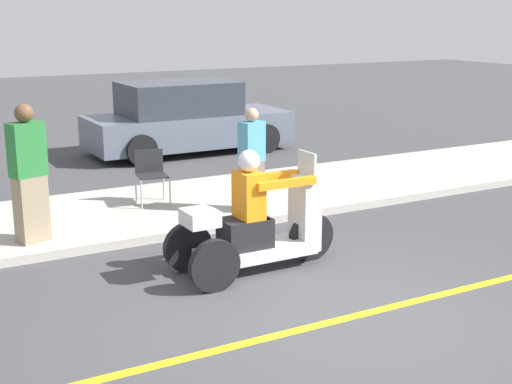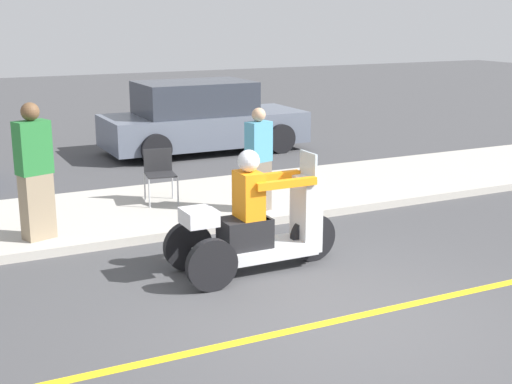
{
  "view_description": "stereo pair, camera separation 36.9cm",
  "coord_description": "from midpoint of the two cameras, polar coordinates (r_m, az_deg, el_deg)",
  "views": [
    {
      "loc": [
        -4.06,
        -5.38,
        3.0
      ],
      "look_at": [
        -0.15,
        1.66,
        0.97
      ],
      "focal_mm": 50.0,
      "sensor_mm": 36.0,
      "label": 1
    },
    {
      "loc": [
        -3.73,
        -5.55,
        3.0
      ],
      "look_at": [
        -0.15,
        1.66,
        0.97
      ],
      "focal_mm": 50.0,
      "sensor_mm": 36.0,
      "label": 2
    }
  ],
  "objects": [
    {
      "name": "ground_plane",
      "position": [
        7.36,
        5.98,
        -9.99
      ],
      "size": [
        60.0,
        60.0,
        0.0
      ],
      "primitive_type": "plane",
      "color": "#424244"
    },
    {
      "name": "lane_stripe",
      "position": [
        7.28,
        5.0,
        -10.22
      ],
      "size": [
        24.0,
        0.12,
        0.01
      ],
      "color": "gold",
      "rests_on": "ground"
    },
    {
      "name": "sidewalk_strip",
      "position": [
        11.19,
        -7.59,
        -1.19
      ],
      "size": [
        28.0,
        2.8,
        0.12
      ],
      "color": "#B2ADA3",
      "rests_on": "ground"
    },
    {
      "name": "motorcycle_trike",
      "position": [
        8.43,
        -1.19,
        -2.88
      ],
      "size": [
        2.11,
        0.83,
        1.48
      ],
      "color": "black",
      "rests_on": "ground"
    },
    {
      "name": "spectator_end_of_line",
      "position": [
        9.53,
        -18.78,
        1.18
      ],
      "size": [
        0.48,
        0.37,
        1.79
      ],
      "color": "gray",
      "rests_on": "sidewalk_strip"
    },
    {
      "name": "spectator_far_back",
      "position": [
        10.51,
        -1.35,
        2.44
      ],
      "size": [
        0.41,
        0.31,
        1.54
      ],
      "color": "#726656",
      "rests_on": "sidewalk_strip"
    },
    {
      "name": "folding_chair_set_back",
      "position": [
        11.14,
        -9.36,
        1.67
      ],
      "size": [
        0.53,
        0.53,
        0.82
      ],
      "color": "#A5A8AD",
      "rests_on": "sidewalk_strip"
    },
    {
      "name": "parked_car_lot_center",
      "position": [
        15.73,
        -6.34,
        5.79
      ],
      "size": [
        4.4,
        2.0,
        1.55
      ],
      "color": "slate",
      "rests_on": "ground"
    }
  ]
}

